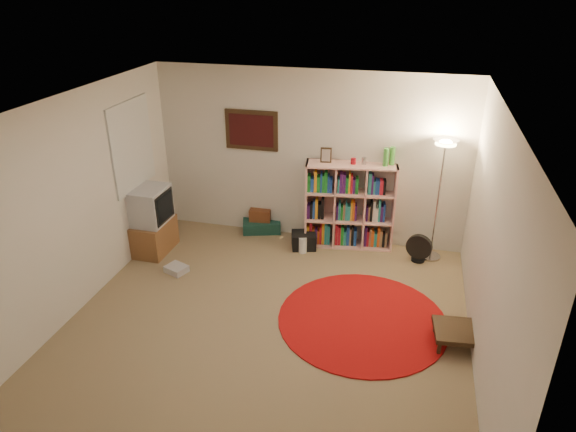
# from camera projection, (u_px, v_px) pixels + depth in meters

# --- Properties ---
(room) EXTENTS (4.54, 4.54, 2.54)m
(room) POSITION_uv_depth(u_px,v_px,m) (261.00, 223.00, 5.43)
(room) COLOR #856E4E
(room) RESTS_ON ground
(bookshelf) EXTENTS (1.30, 0.54, 1.51)m
(bookshelf) POSITION_uv_depth(u_px,v_px,m) (348.00, 206.00, 7.36)
(bookshelf) COLOR #FFB7AA
(bookshelf) RESTS_ON ground
(floor_lamp) EXTENTS (0.42, 0.42, 1.73)m
(floor_lamp) POSITION_uv_depth(u_px,v_px,m) (443.00, 161.00, 6.65)
(floor_lamp) COLOR #B0B0B5
(floor_lamp) RESTS_ON ground
(floor_fan) EXTENTS (0.36, 0.23, 0.41)m
(floor_fan) POSITION_uv_depth(u_px,v_px,m) (419.00, 248.00, 7.08)
(floor_fan) COLOR black
(floor_fan) RESTS_ON ground
(tv_stand) EXTENTS (0.49, 0.67, 0.97)m
(tv_stand) POSITION_uv_depth(u_px,v_px,m) (152.00, 221.00, 7.25)
(tv_stand) COLOR brown
(tv_stand) RESTS_ON ground
(dvd_box) EXTENTS (0.33, 0.31, 0.09)m
(dvd_box) POSITION_uv_depth(u_px,v_px,m) (176.00, 269.00, 6.89)
(dvd_box) COLOR #B5B4B9
(dvd_box) RESTS_ON ground
(suitcase) EXTENTS (0.66, 0.52, 0.18)m
(suitcase) POSITION_uv_depth(u_px,v_px,m) (262.00, 225.00, 7.98)
(suitcase) COLOR #153A31
(suitcase) RESTS_ON ground
(wicker_basket) EXTENTS (0.35, 0.27, 0.18)m
(wicker_basket) POSITION_uv_depth(u_px,v_px,m) (260.00, 214.00, 7.90)
(wicker_basket) COLOR #5E2C17
(wicker_basket) RESTS_ON suitcase
(duffel_bag) EXTENTS (0.41, 0.37, 0.24)m
(duffel_bag) POSITION_uv_depth(u_px,v_px,m) (304.00, 240.00, 7.47)
(duffel_bag) COLOR black
(duffel_bag) RESTS_ON ground
(paper_towel) EXTENTS (0.15, 0.15, 0.24)m
(paper_towel) POSITION_uv_depth(u_px,v_px,m) (303.00, 245.00, 7.34)
(paper_towel) COLOR white
(paper_towel) RESTS_ON ground
(red_rug) EXTENTS (1.96, 1.96, 0.02)m
(red_rug) POSITION_uv_depth(u_px,v_px,m) (362.00, 320.00, 5.95)
(red_rug) COLOR #980B0B
(red_rug) RESTS_ON ground
(side_table) EXTENTS (0.50, 0.50, 0.21)m
(side_table) POSITION_uv_depth(u_px,v_px,m) (456.00, 332.00, 5.50)
(side_table) COLOR black
(side_table) RESTS_ON ground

